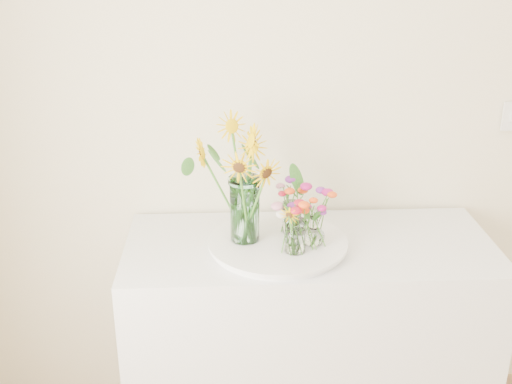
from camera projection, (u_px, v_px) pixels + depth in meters
counter at (307, 342)px, 2.60m from camera, size 1.40×0.60×0.90m
tray at (278, 245)px, 2.39m from camera, size 0.50×0.50×0.02m
mason_jar at (245, 210)px, 2.35m from camera, size 0.12×0.12×0.25m
sunflower_bouquet at (245, 181)px, 2.30m from camera, size 0.62×0.62×0.48m
small_vase_a at (295, 237)px, 2.28m from camera, size 0.08×0.08×0.13m
wildflower_posy_a at (296, 225)px, 2.26m from camera, size 0.20×0.20×0.22m
small_vase_b at (314, 230)px, 2.34m from camera, size 0.10×0.10×0.12m
wildflower_posy_b at (314, 219)px, 2.32m from camera, size 0.21×0.21×0.21m
small_vase_c at (292, 218)px, 2.43m from camera, size 0.07×0.07×0.13m
wildflower_posy_c at (292, 207)px, 2.41m from camera, size 0.18×0.18×0.22m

